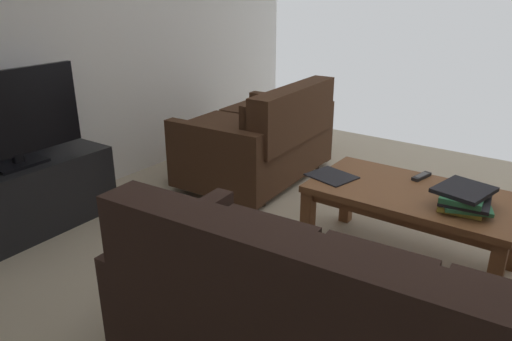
{
  "coord_description": "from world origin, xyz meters",
  "views": [
    {
      "loc": [
        -0.72,
        2.3,
        1.57
      ],
      "look_at": [
        0.7,
        0.32,
        0.62
      ],
      "focal_mm": 33.84,
      "sensor_mm": 36.0,
      "label": 1
    }
  ],
  "objects_px": {
    "loose_magazine": "(332,176)",
    "loveseat_near": "(261,139)",
    "book_stack": "(464,198)",
    "coffee_table": "(411,202)",
    "tv_stand": "(26,200)",
    "sofa_main": "(339,331)",
    "tv_remote": "(421,176)",
    "flat_tv": "(10,117)"
  },
  "relations": [
    {
      "from": "sofa_main",
      "to": "tv_remote",
      "type": "distance_m",
      "value": 1.45
    },
    {
      "from": "tv_stand",
      "to": "sofa_main",
      "type": "bearing_deg",
      "value": 177.64
    },
    {
      "from": "loose_magazine",
      "to": "tv_stand",
      "type": "bearing_deg",
      "value": 135.34
    },
    {
      "from": "flat_tv",
      "to": "tv_remote",
      "type": "distance_m",
      "value": 2.55
    },
    {
      "from": "loveseat_near",
      "to": "flat_tv",
      "type": "distance_m",
      "value": 1.88
    },
    {
      "from": "coffee_table",
      "to": "tv_stand",
      "type": "relative_size",
      "value": 0.96
    },
    {
      "from": "loveseat_near",
      "to": "book_stack",
      "type": "bearing_deg",
      "value": 159.78
    },
    {
      "from": "book_stack",
      "to": "loose_magazine",
      "type": "height_order",
      "value": "book_stack"
    },
    {
      "from": "tv_stand",
      "to": "tv_remote",
      "type": "bearing_deg",
      "value": -148.03
    },
    {
      "from": "tv_remote",
      "to": "loose_magazine",
      "type": "xyz_separation_m",
      "value": [
        0.45,
        0.3,
        -0.01
      ]
    },
    {
      "from": "loveseat_near",
      "to": "flat_tv",
      "type": "height_order",
      "value": "flat_tv"
    },
    {
      "from": "sofa_main",
      "to": "coffee_table",
      "type": "bearing_deg",
      "value": -83.15
    },
    {
      "from": "sofa_main",
      "to": "loose_magazine",
      "type": "distance_m",
      "value": 1.3
    },
    {
      "from": "book_stack",
      "to": "sofa_main",
      "type": "bearing_deg",
      "value": 82.86
    },
    {
      "from": "flat_tv",
      "to": "coffee_table",
      "type": "bearing_deg",
      "value": -152.78
    },
    {
      "from": "coffee_table",
      "to": "loose_magazine",
      "type": "xyz_separation_m",
      "value": [
        0.48,
        0.08,
        0.07
      ]
    },
    {
      "from": "flat_tv",
      "to": "loveseat_near",
      "type": "bearing_deg",
      "value": -112.62
    },
    {
      "from": "flat_tv",
      "to": "tv_remote",
      "type": "xyz_separation_m",
      "value": [
        -2.14,
        -1.34,
        -0.33
      ]
    },
    {
      "from": "sofa_main",
      "to": "loose_magazine",
      "type": "height_order",
      "value": "sofa_main"
    },
    {
      "from": "loveseat_near",
      "to": "loose_magazine",
      "type": "relative_size",
      "value": 5.02
    },
    {
      "from": "sofa_main",
      "to": "loveseat_near",
      "type": "bearing_deg",
      "value": -48.04
    },
    {
      "from": "loose_magazine",
      "to": "loveseat_near",
      "type": "bearing_deg",
      "value": 70.14
    },
    {
      "from": "sofa_main",
      "to": "tv_remote",
      "type": "xyz_separation_m",
      "value": [
        0.17,
        -1.43,
        0.11
      ]
    },
    {
      "from": "sofa_main",
      "to": "book_stack",
      "type": "xyz_separation_m",
      "value": [
        -0.14,
        -1.14,
        0.16
      ]
    },
    {
      "from": "tv_remote",
      "to": "loose_magazine",
      "type": "relative_size",
      "value": 0.63
    },
    {
      "from": "coffee_table",
      "to": "loose_magazine",
      "type": "height_order",
      "value": "loose_magazine"
    },
    {
      "from": "sofa_main",
      "to": "loose_magazine",
      "type": "bearing_deg",
      "value": -61.18
    },
    {
      "from": "tv_stand",
      "to": "tv_remote",
      "type": "height_order",
      "value": "tv_stand"
    },
    {
      "from": "loveseat_near",
      "to": "tv_stand",
      "type": "bearing_deg",
      "value": 67.37
    },
    {
      "from": "loveseat_near",
      "to": "tv_remote",
      "type": "relative_size",
      "value": 7.99
    },
    {
      "from": "coffee_table",
      "to": "book_stack",
      "type": "relative_size",
      "value": 3.2
    },
    {
      "from": "sofa_main",
      "to": "loose_magazine",
      "type": "relative_size",
      "value": 7.08
    },
    {
      "from": "tv_stand",
      "to": "flat_tv",
      "type": "height_order",
      "value": "flat_tv"
    },
    {
      "from": "coffee_table",
      "to": "sofa_main",
      "type": "bearing_deg",
      "value": 96.85
    },
    {
      "from": "loveseat_near",
      "to": "book_stack",
      "type": "height_order",
      "value": "loveseat_near"
    },
    {
      "from": "coffee_table",
      "to": "tv_stand",
      "type": "bearing_deg",
      "value": 27.23
    },
    {
      "from": "flat_tv",
      "to": "loose_magazine",
      "type": "relative_size",
      "value": 3.53
    },
    {
      "from": "tv_stand",
      "to": "book_stack",
      "type": "distance_m",
      "value": 2.68
    },
    {
      "from": "sofa_main",
      "to": "flat_tv",
      "type": "bearing_deg",
      "value": -2.37
    },
    {
      "from": "coffee_table",
      "to": "book_stack",
      "type": "xyz_separation_m",
      "value": [
        -0.29,
        0.07,
        0.13
      ]
    },
    {
      "from": "tv_stand",
      "to": "flat_tv",
      "type": "relative_size",
      "value": 1.26
    },
    {
      "from": "coffee_table",
      "to": "book_stack",
      "type": "bearing_deg",
      "value": 166.85
    }
  ]
}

